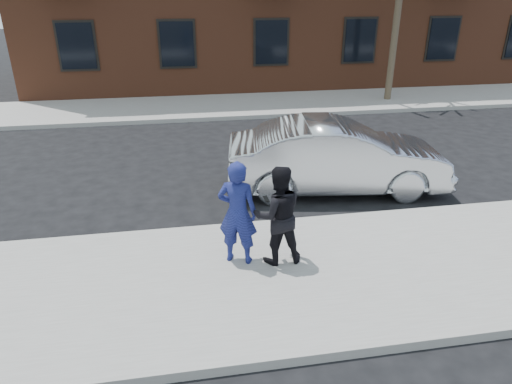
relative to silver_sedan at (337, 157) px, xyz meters
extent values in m
plane|color=black|center=(0.36, -3.12, -0.81)|extent=(100.00, 100.00, 0.00)
cube|color=gray|center=(0.36, -3.37, -0.73)|extent=(50.00, 3.50, 0.15)
cube|color=#999691|center=(0.36, -1.57, -0.73)|extent=(50.00, 0.10, 0.15)
cube|color=gray|center=(0.36, 8.13, -0.73)|extent=(50.00, 3.50, 0.15)
cube|color=#999691|center=(0.36, 6.33, -0.73)|extent=(50.00, 0.10, 0.15)
cube|color=black|center=(-7.14, 9.82, 1.39)|extent=(1.30, 0.06, 1.70)
cube|color=black|center=(4.26, 9.82, 1.39)|extent=(1.30, 0.06, 1.70)
cylinder|color=#3D3224|center=(4.86, 7.88, 1.44)|extent=(0.26, 0.26, 4.20)
imported|color=#B7BABF|center=(0.00, 0.00, 0.00)|extent=(5.08, 2.33, 1.61)
imported|color=navy|center=(-2.64, -2.82, 0.22)|extent=(0.75, 0.63, 1.76)
cube|color=black|center=(-2.60, -2.60, 0.60)|extent=(0.11, 0.14, 0.08)
imported|color=black|center=(-2.01, -2.93, 0.18)|extent=(0.83, 0.66, 1.67)
cube|color=black|center=(-2.16, -2.75, 0.40)|extent=(0.10, 0.15, 0.06)
camera|label=1|loc=(-3.44, -9.24, 3.53)|focal=32.00mm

